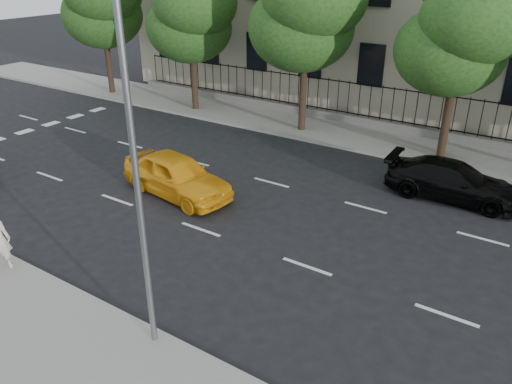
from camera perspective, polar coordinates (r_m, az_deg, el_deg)
ground at (r=15.24m, az=-12.31°, el=-8.13°), size 120.00×120.00×0.00m
near_sidewalk at (r=13.36m, az=-24.82°, el=-15.35°), size 60.00×4.00×0.15m
far_sidewalk at (r=25.83m, az=9.99°, el=6.62°), size 60.00×4.00×0.15m
lane_markings at (r=18.34m, az=-1.92°, el=-1.35°), size 49.60×4.62×0.01m
crosswalk at (r=28.16m, az=-26.29°, el=5.77°), size 0.50×12.10×0.01m
iron_fence at (r=27.16m, az=11.56°, el=8.70°), size 30.00×0.50×2.20m
street_light at (r=10.24m, az=-11.88°, el=7.04°), size 0.25×3.32×8.05m
tree_b at (r=28.76m, az=-7.25°, el=20.50°), size 5.53×5.12×8.97m
tree_d at (r=22.52m, az=22.77°, el=17.44°), size 5.34×4.94×8.84m
yellow_taxi at (r=18.94m, az=-9.06°, el=1.91°), size 4.91×2.51×1.60m
black_sedan at (r=19.86m, az=21.54°, el=1.19°), size 4.91×2.12×1.41m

